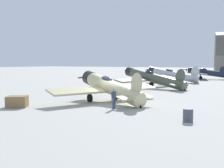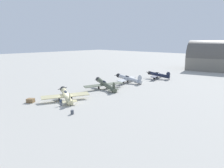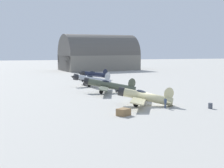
# 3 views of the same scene
# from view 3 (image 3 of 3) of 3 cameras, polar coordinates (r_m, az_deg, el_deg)

# --- Properties ---
(ground_plane) EXTENTS (400.00, 400.00, 0.00)m
(ground_plane) POSITION_cam_3_polar(r_m,az_deg,el_deg) (52.26, 6.02, -3.79)
(ground_plane) COLOR #A8A59E
(airplane_foreground) EXTENTS (11.67, 8.97, 3.12)m
(airplane_foreground) POSITION_cam_3_polar(r_m,az_deg,el_deg) (52.05, 5.49, -2.17)
(airplane_foreground) COLOR beige
(airplane_foreground) RESTS_ON ground_plane
(airplane_mid_apron) EXTENTS (13.24, 11.51, 3.25)m
(airplane_mid_apron) POSITION_cam_3_polar(r_m,az_deg,el_deg) (66.51, -0.71, -0.22)
(airplane_mid_apron) COLOR #4C5442
(airplane_mid_apron) RESTS_ON ground_plane
(airplane_far_line) EXTENTS (10.93, 10.09, 3.35)m
(airplane_far_line) POSITION_cam_3_polar(r_m,az_deg,el_deg) (78.56, -3.67, 0.77)
(airplane_far_line) COLOR #B7BABF
(airplane_far_line) RESTS_ON ground_plane
(airplane_outer_stand) EXTENTS (10.55, 9.88, 3.10)m
(airplane_outer_stand) POSITION_cam_3_polar(r_m,az_deg,el_deg) (93.15, -3.30, 1.69)
(airplane_outer_stand) COLOR #1E2338
(airplane_outer_stand) RESTS_ON ground_plane
(ground_crew_mechanic) EXTENTS (0.67, 0.28, 1.72)m
(ground_crew_mechanic) POSITION_cam_3_polar(r_m,az_deg,el_deg) (50.05, 9.35, -3.09)
(ground_crew_mechanic) COLOR #384766
(ground_crew_mechanic) RESTS_ON ground_plane
(equipment_crate) EXTENTS (2.07, 2.15, 0.97)m
(equipment_crate) POSITION_cam_3_polar(r_m,az_deg,el_deg) (44.36, 2.03, -4.95)
(equipment_crate) COLOR olive
(equipment_crate) RESTS_ON ground_plane
(fuel_drum) EXTENTS (0.68, 0.68, 0.85)m
(fuel_drum) POSITION_cam_3_polar(r_m,az_deg,el_deg) (51.62, 16.88, -3.68)
(fuel_drum) COLOR #474C56
(fuel_drum) RESTS_ON ground_plane
(distant_hangar) EXTENTS (22.85, 33.15, 16.86)m
(distant_hangar) POSITION_cam_3_polar(r_m,az_deg,el_deg) (134.99, -2.32, 4.74)
(distant_hangar) COLOR slate
(distant_hangar) RESTS_ON ground_plane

